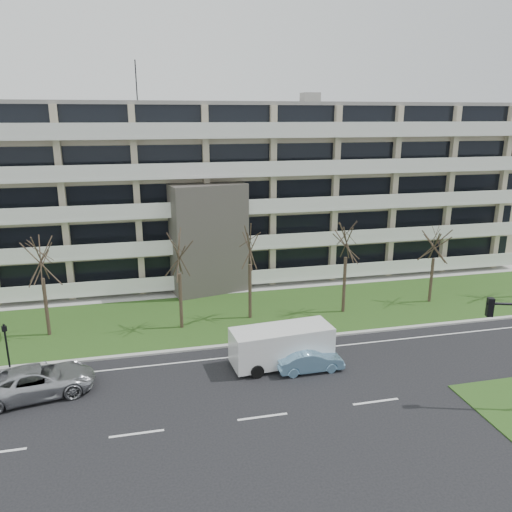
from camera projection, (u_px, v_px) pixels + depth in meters
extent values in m
plane|color=black|center=(263.00, 417.00, 24.37)|extent=(160.00, 160.00, 0.00)
cube|color=#2D511B|center=(221.00, 316.00, 36.55)|extent=(90.00, 10.00, 0.06)
cube|color=#B2B2AD|center=(233.00, 345.00, 31.85)|extent=(90.00, 0.35, 0.12)
cube|color=#B2B2AD|center=(211.00, 291.00, 41.71)|extent=(90.00, 2.00, 0.08)
cube|color=white|center=(238.00, 356.00, 30.46)|extent=(90.00, 0.12, 0.01)
cube|color=beige|center=(198.00, 190.00, 46.25)|extent=(60.00, 12.00, 15.00)
cube|color=gray|center=(195.00, 104.00, 44.17)|extent=(60.50, 12.50, 0.30)
cube|color=#4C4742|center=(209.00, 239.00, 40.50)|extent=(6.39, 3.69, 9.00)
cube|color=black|center=(210.00, 269.00, 40.99)|extent=(4.92, 1.19, 3.50)
cylinder|color=black|center=(136.00, 81.00, 42.59)|extent=(0.10, 0.10, 3.50)
cube|color=black|center=(208.00, 264.00, 42.07)|extent=(58.00, 0.10, 1.80)
cube|color=white|center=(210.00, 284.00, 41.84)|extent=(58.00, 1.40, 0.22)
cube|color=white|center=(211.00, 279.00, 41.07)|extent=(58.00, 0.08, 1.00)
cube|color=black|center=(207.00, 230.00, 41.25)|extent=(58.00, 0.10, 1.80)
cube|color=white|center=(209.00, 249.00, 41.02)|extent=(58.00, 1.40, 0.22)
cube|color=white|center=(210.00, 244.00, 40.25)|extent=(58.00, 0.08, 1.00)
cube|color=black|center=(206.00, 193.00, 40.44)|extent=(58.00, 0.10, 1.80)
cube|color=white|center=(208.00, 213.00, 40.21)|extent=(58.00, 1.40, 0.22)
cube|color=white|center=(209.00, 207.00, 39.44)|extent=(58.00, 0.08, 1.00)
cube|color=black|center=(205.00, 156.00, 39.62)|extent=(58.00, 0.10, 1.80)
cube|color=white|center=(207.00, 176.00, 39.39)|extent=(58.00, 1.40, 0.22)
cube|color=white|center=(208.00, 169.00, 38.62)|extent=(58.00, 0.08, 1.00)
cube|color=black|center=(204.00, 117.00, 38.81)|extent=(58.00, 0.10, 1.80)
cube|color=white|center=(206.00, 137.00, 38.58)|extent=(58.00, 1.40, 0.22)
cube|color=white|center=(207.00, 129.00, 37.81)|extent=(58.00, 0.08, 1.00)
imported|color=#B0B2B8|center=(37.00, 381.00, 26.09)|extent=(6.14, 3.65, 1.60)
imported|color=#7EB4DA|center=(310.00, 360.00, 28.64)|extent=(3.91, 1.43, 1.28)
cube|color=white|center=(282.00, 345.00, 29.21)|extent=(6.07, 2.69, 2.08)
cube|color=black|center=(282.00, 335.00, 29.05)|extent=(5.62, 2.49, 0.76)
cube|color=white|center=(325.00, 341.00, 30.08)|extent=(0.56, 2.10, 1.31)
cylinder|color=black|center=(257.00, 372.00, 27.90)|extent=(0.79, 0.34, 0.76)
cylinder|color=black|center=(246.00, 354.00, 29.90)|extent=(0.79, 0.34, 0.76)
cylinder|color=black|center=(318.00, 362.00, 29.00)|extent=(0.79, 0.34, 0.76)
cylinder|color=black|center=(303.00, 346.00, 31.00)|extent=(0.79, 0.34, 0.76)
cube|color=black|center=(490.00, 307.00, 24.16)|extent=(0.38, 0.38, 0.94)
sphere|color=red|center=(491.00, 301.00, 24.08)|extent=(0.19, 0.19, 0.19)
sphere|color=orange|center=(490.00, 307.00, 24.16)|extent=(0.19, 0.19, 0.19)
sphere|color=green|center=(489.00, 313.00, 24.25)|extent=(0.19, 0.19, 0.19)
cylinder|color=black|center=(7.00, 347.00, 28.60)|extent=(0.11, 0.11, 2.82)
cube|color=black|center=(4.00, 329.00, 28.29)|extent=(0.32, 0.29, 0.30)
sphere|color=red|center=(4.00, 329.00, 28.29)|extent=(0.13, 0.13, 0.13)
cylinder|color=#382B21|center=(46.00, 307.00, 32.87)|extent=(0.24, 0.24, 4.01)
cylinder|color=#382B21|center=(181.00, 301.00, 34.03)|extent=(0.24, 0.24, 3.95)
cylinder|color=#382B21|center=(250.00, 292.00, 35.70)|extent=(0.24, 0.24, 4.07)
cylinder|color=#382B21|center=(344.00, 285.00, 36.78)|extent=(0.24, 0.24, 4.28)
cylinder|color=#382B21|center=(431.00, 280.00, 38.89)|extent=(0.24, 0.24, 3.59)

